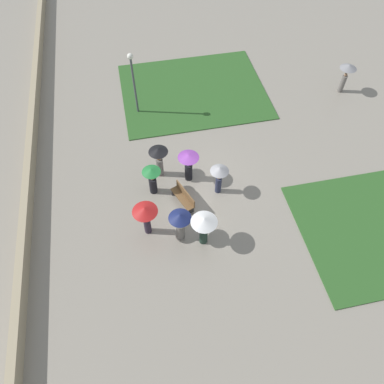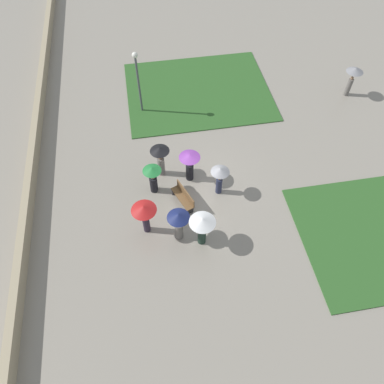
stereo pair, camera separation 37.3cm
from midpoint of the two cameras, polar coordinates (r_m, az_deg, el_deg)
The scene contains 13 objects.
ground_plane at distance 19.08m, azimuth 1.40°, elevation 0.76°, with size 90.00×90.00×0.00m, color gray.
lawn_patch_near at distance 24.56m, azimuth 1.39°, elevation 15.15°, with size 7.19×8.91×0.06m.
parapet_wall at distance 19.51m, azimuth -23.26°, elevation -1.80°, with size 45.00×0.35×0.81m.
park_bench at distance 18.13m, azimuth -0.69°, elevation -0.73°, with size 1.62×0.97×0.90m.
lamp_post at distance 21.73m, azimuth -7.80°, elevation 17.30°, with size 0.32×0.32×3.92m.
crowd_person_white at distance 16.14m, azimuth 2.24°, elevation -5.06°, with size 1.17×1.17×1.88m.
crowd_person_black at distance 18.76m, azimuth -4.29°, elevation 5.40°, with size 0.97×0.97×1.90m.
crowd_person_grey at distance 17.96m, azimuth 4.85°, elevation 2.53°, with size 0.91×0.91×1.78m.
crowd_person_red at distance 16.53m, azimuth -6.64°, elevation -3.12°, with size 1.14×1.14×1.89m.
crowd_person_navy at distance 16.37m, azimuth -1.40°, elevation -4.50°, with size 1.01×1.01×1.83m.
crowd_person_purple at distance 18.52m, azimuth 0.22°, elevation 4.51°, with size 1.05×1.05×1.80m.
crowd_person_green at distance 18.19m, azimuth -5.42°, elevation 2.36°, with size 0.91×0.91×1.71m.
lone_walker_mid_plaza at distance 25.44m, azimuth 23.75°, elevation 15.96°, with size 1.00×1.00×1.93m.
Camera 2 is at (11.49, -2.24, 15.07)m, focal length 35.00 mm.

